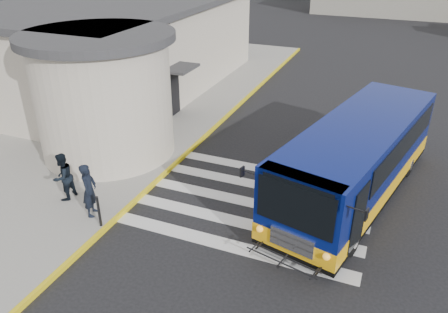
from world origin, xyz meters
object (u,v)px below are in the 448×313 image
at_px(transit_bus, 356,163).
at_px(pedestrian_a, 89,190).
at_px(pedestrian_b, 63,177).
at_px(bollard, 99,211).

height_order(transit_bus, pedestrian_a, transit_bus).
xyz_separation_m(pedestrian_b, bollard, (2.03, -0.85, -0.31)).
distance_m(pedestrian_a, pedestrian_b, 1.48).
distance_m(transit_bus, pedestrian_a, 8.74).
xyz_separation_m(transit_bus, pedestrian_a, (-7.49, -4.50, -0.27)).
xyz_separation_m(pedestrian_a, pedestrian_b, (-1.41, 0.43, -0.06)).
xyz_separation_m(transit_bus, bollard, (-6.87, -4.92, -0.64)).
distance_m(pedestrian_a, bollard, 0.84).
relative_size(pedestrian_a, bollard, 1.71).
bearing_deg(bollard, pedestrian_b, 157.18).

